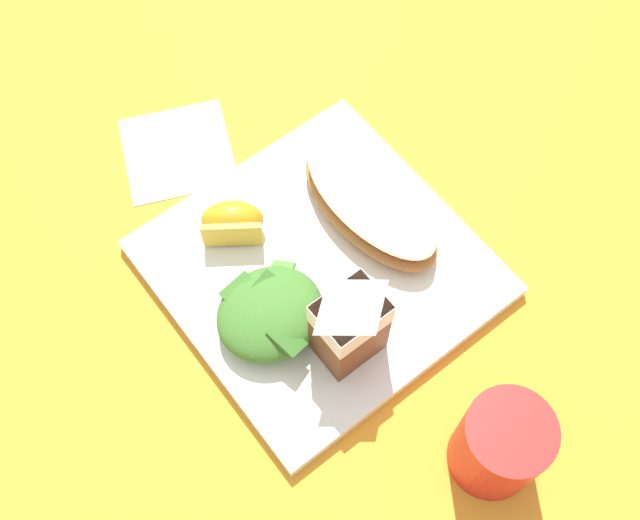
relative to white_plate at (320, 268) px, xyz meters
The scene contains 8 objects.
ground 0.01m from the white_plate, ahead, with size 3.00×3.00×0.00m, color orange.
white_plate is the anchor object (origin of this frame).
cheesy_pizza_bread 0.08m from the white_plate, 169.20° to the right, with size 0.09×0.17×0.04m.
green_salad_pile 0.08m from the white_plate, 14.54° to the left, with size 0.10×0.10×0.04m.
milk_carton 0.11m from the white_plate, 69.26° to the left, with size 0.06×0.05×0.11m.
orange_wedge_front 0.10m from the white_plate, 61.13° to the right, with size 0.07×0.06×0.04m.
paper_napkin 0.21m from the white_plate, 80.91° to the right, with size 0.11×0.11×0.00m, color white.
drinking_red_cup 0.24m from the white_plate, 91.51° to the left, with size 0.07×0.07×0.10m, color red.
Camera 1 is at (0.20, 0.26, 0.69)m, focal length 44.03 mm.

